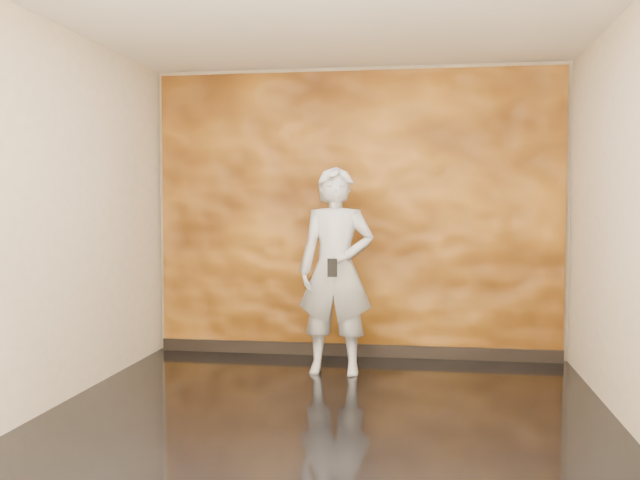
{
  "coord_description": "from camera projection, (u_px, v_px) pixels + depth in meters",
  "views": [
    {
      "loc": [
        0.7,
        -4.91,
        1.49
      ],
      "look_at": [
        -0.16,
        0.7,
        1.2
      ],
      "focal_mm": 40.0,
      "sensor_mm": 36.0,
      "label": 1
    }
  ],
  "objects": [
    {
      "name": "room",
      "position": [
        327.0,
        216.0,
        4.96
      ],
      "size": [
        4.02,
        4.02,
        2.81
      ],
      "color": "black",
      "rests_on": "ground"
    },
    {
      "name": "feature_wall",
      "position": [
        356.0,
        214.0,
        6.9
      ],
      "size": [
        3.9,
        0.06,
        2.75
      ],
      "primitive_type": "cube",
      "color": "orange",
      "rests_on": "ground"
    },
    {
      "name": "baseboard",
      "position": [
        355.0,
        350.0,
        6.93
      ],
      "size": [
        3.9,
        0.04,
        0.12
      ],
      "primitive_type": "cube",
      "color": "black",
      "rests_on": "ground"
    },
    {
      "name": "man",
      "position": [
        336.0,
        271.0,
        6.21
      ],
      "size": [
        0.66,
        0.44,
        1.8
      ],
      "primitive_type": "imported",
      "rotation": [
        0.0,
        0.0,
        -0.01
      ],
      "color": "#9CA1AC",
      "rests_on": "ground"
    },
    {
      "name": "phone",
      "position": [
        332.0,
        268.0,
        5.95
      ],
      "size": [
        0.08,
        0.03,
        0.15
      ],
      "primitive_type": "cube",
      "rotation": [
        0.0,
        0.0,
        0.12
      ],
      "color": "black",
      "rests_on": "man"
    }
  ]
}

